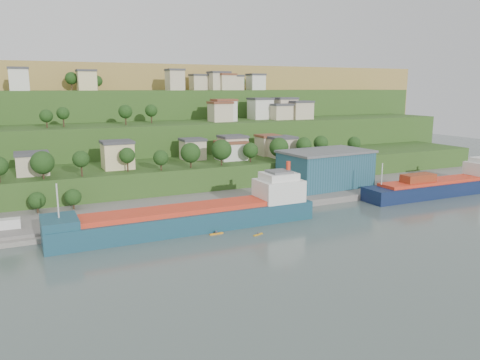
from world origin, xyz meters
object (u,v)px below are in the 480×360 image
warehouse (325,168)px  caravan (6,226)px  cargo_ship_near (196,218)px  cargo_ship_far (443,187)px  kayak_orange (216,233)px

warehouse → caravan: 101.73m
warehouse → caravan: bearing=-179.7°
cargo_ship_near → caravan: 47.01m
cargo_ship_far → kayak_orange: bearing=-174.3°
cargo_ship_near → kayak_orange: size_ratio=19.08×
kayak_orange → cargo_ship_near: bearing=111.4°
caravan → cargo_ship_near: bearing=-15.9°
warehouse → kayak_orange: 61.28m
cargo_ship_near → warehouse: 60.84m
caravan → kayak_orange: caravan is taller
caravan → warehouse: bearing=6.1°
cargo_ship_far → warehouse: 40.86m
cargo_ship_near → warehouse: cargo_ship_near is taller
cargo_ship_near → warehouse: (56.38, 22.19, 5.56)m
caravan → cargo_ship_far: bearing=-3.9°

